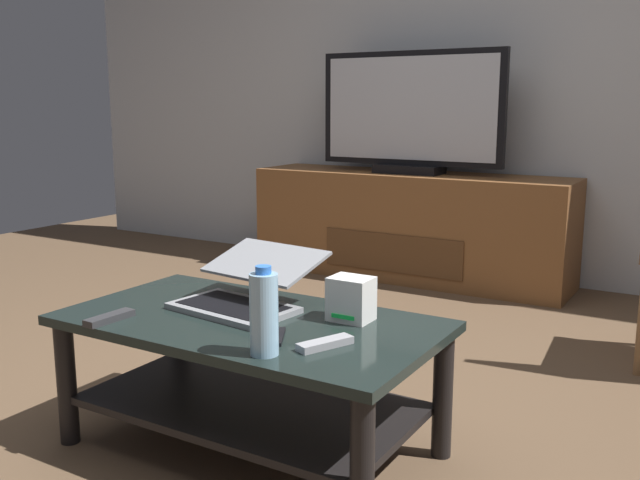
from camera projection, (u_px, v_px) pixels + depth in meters
name	position (u px, v px, depth m)	size (l,w,h in m)	color
ground_plane	(259.00, 422.00, 2.37)	(7.68, 7.68, 0.00)	brown
back_wall	(498.00, 43.00, 4.15)	(6.40, 0.12, 2.80)	silver
coffee_table	(250.00, 359.00, 2.13)	(1.13, 0.61, 0.42)	black
media_cabinet	(409.00, 226.00, 4.29)	(1.94, 0.49, 0.64)	brown
television	(410.00, 115.00, 4.15)	(1.14, 0.20, 0.71)	black
laptop	(246.00, 289.00, 2.22)	(0.42, 0.42, 0.17)	gray
router_box	(351.00, 299.00, 2.08)	(0.12, 0.10, 0.13)	white
water_bottle_near	(264.00, 313.00, 1.78)	(0.07, 0.07, 0.23)	#99C6E5
cell_phone	(271.00, 336.00, 1.93)	(0.07, 0.14, 0.01)	black
tv_remote	(325.00, 344.00, 1.85)	(0.04, 0.16, 0.02)	#99999E
soundbar_remote	(110.00, 318.00, 2.08)	(0.04, 0.16, 0.02)	#2D2D30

